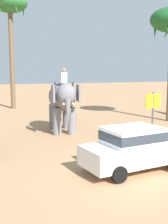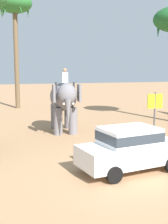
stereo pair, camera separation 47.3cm
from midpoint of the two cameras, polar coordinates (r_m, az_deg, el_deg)
ground_plane at (r=11.76m, az=7.60°, el=-11.38°), size 120.00×120.00×0.00m
car_sedan_foreground at (r=11.91m, az=9.79°, el=-6.49°), size 4.34×2.42×1.70m
elephant_with_mahout at (r=18.45m, az=-3.06°, el=2.30°), size 1.86×3.94×3.88m
palm_tree_left_of_road at (r=30.17m, az=-12.35°, el=18.43°), size 3.20×3.20×10.61m
signboard_yellow at (r=19.47m, az=13.79°, el=1.50°), size 1.00×0.10×2.40m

